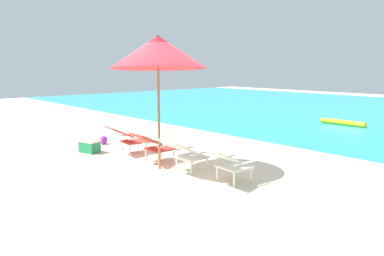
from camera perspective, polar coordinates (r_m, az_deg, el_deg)
The scene contains 9 objects.
ground_plane at distance 10.58m, azimuth 13.74°, elevation -2.01°, with size 40.00×40.00×0.00m, color beige.
swim_buoy at distance 14.13m, azimuth 22.09°, elevation 0.80°, with size 0.18×0.18×1.60m, color yellow.
lounge_chair_far_left at distance 8.89m, azimuth -9.93°, elevation -1.38°, with size 0.66×0.94×0.68m.
lounge_chair_near_left at distance 8.00m, azimuth -6.00°, elevation -2.49°, with size 0.55×0.88×0.68m.
lounge_chair_near_right at distance 7.24m, azimuth -1.08°, elevation -3.71°, with size 0.56×0.88×0.68m.
lounge_chair_far_right at distance 6.57m, azimuth 5.39°, elevation -5.12°, with size 0.60×0.91×0.68m.
beach_umbrella_center at distance 7.32m, azimuth -5.25°, elevation 11.51°, with size 2.61×2.60×2.69m.
beach_ball at distance 10.18m, azimuth -13.42°, elevation -1.81°, with size 0.22×0.22×0.22m, color purple.
cooler_box at distance 9.29m, azimuth -15.43°, elevation -2.64°, with size 0.54×0.44×0.32m.
Camera 1 is at (5.83, -4.59, 2.05)m, focal length 34.79 mm.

